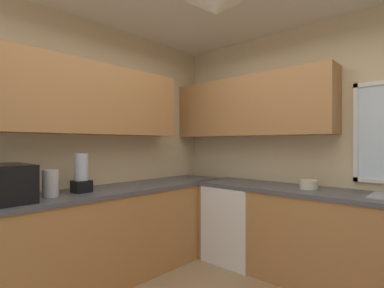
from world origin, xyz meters
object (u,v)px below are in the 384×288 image
dishwasher (237,223)px  blender_appliance (81,175)px  bowl (309,185)px  microwave (2,184)px  kettle (50,183)px

dishwasher → blender_appliance: size_ratio=2.40×
bowl → blender_appliance: bearing=-132.7°
microwave → bowl: 2.68m
kettle → bowl: bearing=52.3°
kettle → bowl: 2.39m
kettle → bowl: size_ratio=1.34×
bowl → blender_appliance: size_ratio=0.48×
kettle → blender_appliance: blender_appliance is taller
microwave → bowl: (1.48, 2.23, -0.10)m
dishwasher → microwave: size_ratio=1.80×
dishwasher → kettle: size_ratio=3.77×
dishwasher → microwave: microwave is taller
kettle → blender_appliance: bearing=94.0°
bowl → blender_appliance: 2.18m
microwave → kettle: 0.35m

